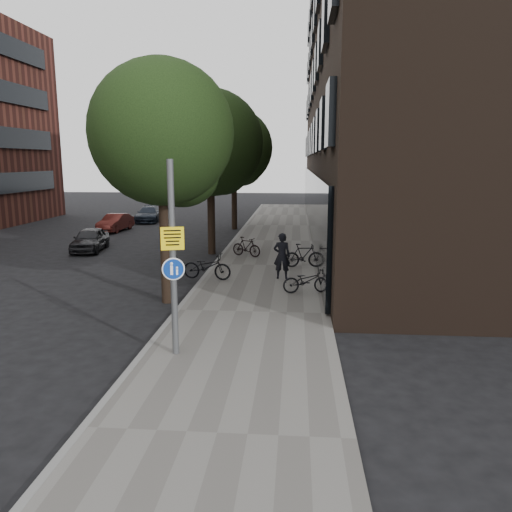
# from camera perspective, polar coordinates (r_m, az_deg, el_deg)

# --- Properties ---
(ground) EXTENTS (120.00, 120.00, 0.00)m
(ground) POSITION_cam_1_polar(r_m,az_deg,el_deg) (11.68, -3.08, -11.70)
(ground) COLOR black
(ground) RESTS_ON ground
(sidewalk) EXTENTS (4.50, 60.00, 0.12)m
(sidewalk) POSITION_cam_1_polar(r_m,az_deg,el_deg) (21.19, 1.19, -1.19)
(sidewalk) COLOR #65625D
(sidewalk) RESTS_ON ground
(curb_edge) EXTENTS (0.15, 60.00, 0.13)m
(curb_edge) POSITION_cam_1_polar(r_m,az_deg,el_deg) (21.44, -4.82, -1.07)
(curb_edge) COLOR slate
(curb_edge) RESTS_ON ground
(building_right_dark_brick) EXTENTS (12.00, 40.00, 18.00)m
(building_right_dark_brick) POSITION_cam_1_polar(r_m,az_deg,el_deg) (33.74, 17.48, 18.07)
(building_right_dark_brick) COLOR black
(building_right_dark_brick) RESTS_ON ground
(street_tree_near) EXTENTS (4.40, 4.40, 7.50)m
(street_tree_near) POSITION_cam_1_polar(r_m,az_deg,el_deg) (15.86, -10.29, 12.96)
(street_tree_near) COLOR black
(street_tree_near) RESTS_ON ground
(street_tree_mid) EXTENTS (5.00, 5.00, 7.80)m
(street_tree_mid) POSITION_cam_1_polar(r_m,az_deg,el_deg) (24.17, -5.04, 12.31)
(street_tree_mid) COLOR black
(street_tree_mid) RESTS_ON ground
(street_tree_far) EXTENTS (5.00, 5.00, 7.80)m
(street_tree_far) POSITION_cam_1_polar(r_m,az_deg,el_deg) (33.08, -2.39, 11.94)
(street_tree_far) COLOR black
(street_tree_far) RESTS_ON ground
(signpost) EXTENTS (0.50, 0.17, 4.39)m
(signpost) POSITION_cam_1_polar(r_m,az_deg,el_deg) (11.20, -9.47, -0.30)
(signpost) COLOR #595B5E
(signpost) RESTS_ON sidewalk
(pedestrian) EXTENTS (0.63, 0.42, 1.73)m
(pedestrian) POSITION_cam_1_polar(r_m,az_deg,el_deg) (18.60, 2.98, 0.01)
(pedestrian) COLOR black
(pedestrian) RESTS_ON sidewalk
(parked_bike_facade_near) EXTENTS (1.67, 0.86, 0.84)m
(parked_bike_facade_near) POSITION_cam_1_polar(r_m,az_deg,el_deg) (16.74, 5.80, -2.81)
(parked_bike_facade_near) COLOR black
(parked_bike_facade_near) RESTS_ON sidewalk
(parked_bike_facade_far) EXTENTS (1.69, 0.68, 0.99)m
(parked_bike_facade_far) POSITION_cam_1_polar(r_m,az_deg,el_deg) (20.74, 5.49, 0.07)
(parked_bike_facade_far) COLOR black
(parked_bike_facade_far) RESTS_ON sidewalk
(parked_bike_curb_near) EXTENTS (1.93, 0.93, 0.97)m
(parked_bike_curb_near) POSITION_cam_1_polar(r_m,az_deg,el_deg) (18.62, -5.63, -1.20)
(parked_bike_curb_near) COLOR black
(parked_bike_curb_near) RESTS_ON sidewalk
(parked_bike_curb_far) EXTENTS (1.52, 1.06, 0.90)m
(parked_bike_curb_far) POSITION_cam_1_polar(r_m,az_deg,el_deg) (22.99, -1.11, 1.06)
(parked_bike_curb_far) COLOR black
(parked_bike_curb_far) RESTS_ON sidewalk
(parked_car_near) EXTENTS (1.80, 3.55, 1.16)m
(parked_car_near) POSITION_cam_1_polar(r_m,az_deg,el_deg) (26.44, -18.45, 1.81)
(parked_car_near) COLOR black
(parked_car_near) RESTS_ON ground
(parked_car_mid) EXTENTS (1.48, 3.46, 1.11)m
(parked_car_mid) POSITION_cam_1_polar(r_m,az_deg,el_deg) (33.42, -15.78, 3.70)
(parked_car_mid) COLOR #541C18
(parked_car_mid) RESTS_ON ground
(parked_car_far) EXTENTS (1.94, 4.03, 1.13)m
(parked_car_far) POSITION_cam_1_polar(r_m,az_deg,el_deg) (38.01, -12.12, 4.70)
(parked_car_far) COLOR black
(parked_car_far) RESTS_ON ground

